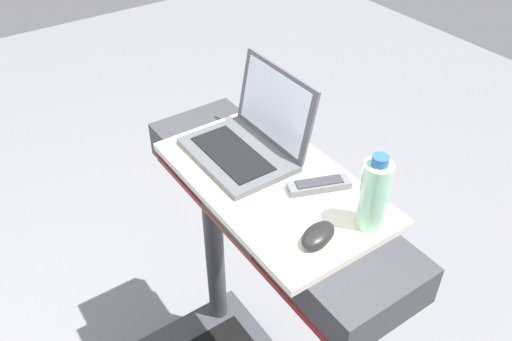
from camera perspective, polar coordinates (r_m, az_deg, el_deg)
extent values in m
cylinder|color=#38383D|center=(1.93, -4.56, -7.83)|extent=(0.07, 0.07, 0.79)
cube|color=#38383D|center=(1.41, 1.67, -3.28)|extent=(0.90, 0.28, 0.11)
cube|color=#0C3F19|center=(1.36, -3.25, -5.55)|extent=(0.24, 0.01, 0.06)
cube|color=maroon|center=(1.39, -3.15, -6.88)|extent=(0.81, 0.00, 0.02)
cube|color=beige|center=(1.37, 1.72, -1.24)|extent=(0.64, 0.37, 0.02)
cube|color=#515459|center=(1.44, -2.06, 1.74)|extent=(0.31, 0.21, 0.02)
cube|color=black|center=(1.42, -2.60, 1.87)|extent=(0.25, 0.12, 0.00)
cube|color=#515459|center=(1.43, 2.08, 7.06)|extent=(0.31, 0.05, 0.21)
cube|color=white|center=(1.43, 1.92, 7.04)|extent=(0.27, 0.04, 0.18)
ellipsoid|color=black|center=(1.20, 6.74, -6.94)|extent=(0.08, 0.11, 0.03)
cylinder|color=#9EDBB2|center=(1.21, 12.64, -2.67)|extent=(0.07, 0.07, 0.17)
cylinder|color=#2659A5|center=(1.15, 13.30, 1.05)|extent=(0.04, 0.04, 0.02)
cube|color=slate|center=(1.34, 6.83, -1.60)|extent=(0.10, 0.17, 0.02)
cube|color=#333338|center=(1.33, 6.86, -1.22)|extent=(0.07, 0.12, 0.00)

